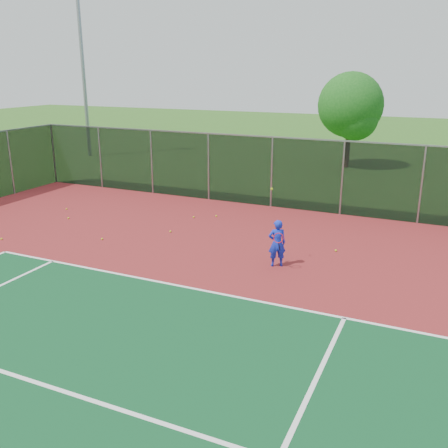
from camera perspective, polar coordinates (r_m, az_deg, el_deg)
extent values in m
plane|color=#295A19|center=(10.48, -1.01, -15.72)|extent=(120.00, 120.00, 0.00)
cube|color=maroon|center=(12.06, 3.13, -10.95)|extent=(30.00, 20.00, 0.02)
cube|color=white|center=(12.45, 13.60, -10.39)|extent=(22.00, 0.10, 0.00)
cube|color=black|center=(20.72, 13.36, 5.10)|extent=(30.00, 0.04, 3.00)
cube|color=gray|center=(20.48, 13.65, 9.21)|extent=(30.00, 0.06, 0.06)
imported|color=#1529C8|center=(14.99, 6.08, -2.19)|extent=(0.63, 0.56, 1.45)
cylinder|color=black|center=(14.73, 6.32, -2.59)|extent=(0.03, 0.15, 0.27)
torus|color=#A51414|center=(14.54, 6.24, -1.60)|extent=(0.30, 0.13, 0.29)
sphere|color=#C2D418|center=(14.71, 5.48, 4.03)|extent=(0.07, 0.07, 0.07)
sphere|color=#C2D418|center=(16.72, 12.66, -2.96)|extent=(0.07, 0.07, 0.07)
sphere|color=#C2D418|center=(18.32, -6.14, -0.84)|extent=(0.07, 0.07, 0.07)
sphere|color=#C2D418|center=(20.80, -17.36, 0.66)|extent=(0.07, 0.07, 0.07)
sphere|color=#C2D418|center=(20.03, -3.49, 0.80)|extent=(0.07, 0.07, 0.07)
sphere|color=#C2D418|center=(17.93, -13.77, -1.66)|extent=(0.07, 0.07, 0.07)
sphere|color=#C2D418|center=(22.19, -17.54, 1.65)|extent=(0.07, 0.07, 0.07)
sphere|color=#C2D418|center=(20.14, -0.89, 0.93)|extent=(0.07, 0.07, 0.07)
sphere|color=#C2D418|center=(19.07, -24.08, -1.56)|extent=(0.07, 0.07, 0.07)
cylinder|color=gray|center=(35.67, -15.76, 16.20)|extent=(0.24, 0.24, 10.92)
cylinder|color=#331D12|center=(31.47, 13.91, 8.26)|extent=(0.30, 0.30, 2.16)
sphere|color=#165015|center=(31.19, 14.27, 13.06)|extent=(3.84, 3.84, 3.84)
sphere|color=#165015|center=(30.88, 14.81, 11.64)|extent=(2.64, 2.64, 2.64)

